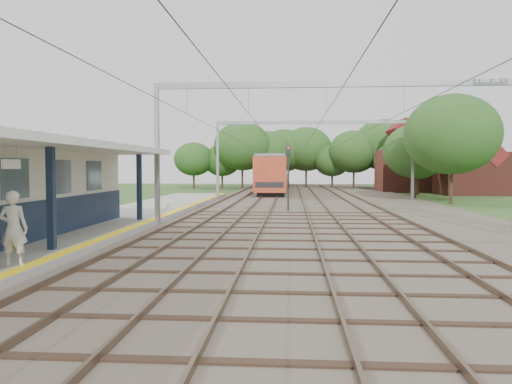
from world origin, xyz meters
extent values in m
plane|color=#2D4C1E|center=(0.00, 0.00, 0.00)|extent=(160.00, 160.00, 0.00)
cube|color=#473D33|center=(4.00, 30.00, 0.05)|extent=(18.00, 90.00, 0.10)
cube|color=gray|center=(-7.50, 14.00, 0.17)|extent=(5.00, 52.00, 0.35)
cube|color=yellow|center=(-5.25, 14.00, 0.35)|extent=(0.45, 52.00, 0.01)
cube|color=#111F38|center=(-7.28, 7.00, 1.05)|extent=(0.06, 18.00, 1.40)
cube|color=slate|center=(-7.27, 7.00, 2.55)|extent=(0.05, 16.00, 1.30)
cube|color=#111F38|center=(-5.90, 6.00, 1.95)|extent=(0.22, 0.22, 3.20)
cube|color=#111F38|center=(-5.90, 15.00, 1.95)|extent=(0.22, 0.22, 3.20)
cube|color=white|center=(-6.00, 4.00, 3.00)|extent=(0.06, 0.85, 0.26)
cube|color=brown|center=(-4.22, 30.00, 0.17)|extent=(0.07, 88.00, 0.15)
cube|color=brown|center=(-2.78, 30.00, 0.17)|extent=(0.07, 88.00, 0.15)
cube|color=brown|center=(-1.22, 30.00, 0.17)|extent=(0.07, 88.00, 0.15)
cube|color=brown|center=(0.22, 30.00, 0.17)|extent=(0.07, 88.00, 0.15)
cube|color=brown|center=(2.48, 30.00, 0.17)|extent=(0.07, 88.00, 0.15)
cube|color=brown|center=(3.92, 30.00, 0.17)|extent=(0.07, 88.00, 0.15)
cube|color=brown|center=(6.08, 30.00, 0.17)|extent=(0.07, 88.00, 0.15)
cube|color=brown|center=(7.52, 30.00, 0.17)|extent=(0.07, 88.00, 0.15)
cube|color=gray|center=(-5.00, 15.00, 3.50)|extent=(0.22, 0.22, 7.00)
cube|color=gray|center=(3.50, 15.00, 6.85)|extent=(17.00, 0.20, 0.30)
cube|color=gray|center=(-5.00, 35.00, 3.50)|extent=(0.22, 0.22, 7.00)
cube|color=gray|center=(12.00, 35.00, 3.50)|extent=(0.22, 0.22, 7.00)
cube|color=gray|center=(3.50, 35.00, 6.85)|extent=(17.00, 0.20, 0.30)
cylinder|color=black|center=(-3.50, 30.00, 5.50)|extent=(0.02, 88.00, 0.02)
cylinder|color=black|center=(-0.50, 30.00, 5.50)|extent=(0.02, 88.00, 0.02)
cylinder|color=black|center=(3.20, 30.00, 5.50)|extent=(0.02, 88.00, 0.02)
cylinder|color=black|center=(6.80, 30.00, 5.50)|extent=(0.02, 88.00, 0.02)
cylinder|color=#382619|center=(-10.00, 61.00, 1.44)|extent=(0.28, 0.28, 2.88)
ellipsoid|color=#274B1A|center=(-10.00, 61.00, 4.96)|extent=(6.72, 6.72, 5.76)
cylinder|color=#382619|center=(-4.00, 63.00, 1.26)|extent=(0.28, 0.28, 2.52)
ellipsoid|color=#274B1A|center=(-4.00, 63.00, 4.34)|extent=(5.88, 5.88, 5.04)
cylinder|color=#382619|center=(2.00, 60.00, 1.62)|extent=(0.28, 0.28, 3.24)
ellipsoid|color=#274B1A|center=(2.00, 60.00, 5.58)|extent=(7.56, 7.56, 6.48)
cylinder|color=#382619|center=(8.00, 62.00, 1.35)|extent=(0.28, 0.28, 2.70)
ellipsoid|color=#274B1A|center=(8.00, 62.00, 4.65)|extent=(6.30, 6.30, 5.40)
cylinder|color=#382619|center=(14.50, 38.00, 1.26)|extent=(0.28, 0.28, 2.52)
ellipsoid|color=#274B1A|center=(14.50, 38.00, 4.34)|extent=(5.88, 5.88, 5.04)
cylinder|color=#382619|center=(15.00, 54.00, 1.44)|extent=(0.28, 0.28, 2.88)
ellipsoid|color=#274B1A|center=(15.00, 54.00, 4.96)|extent=(6.72, 6.72, 5.76)
cube|color=brown|center=(21.00, 46.00, 2.25)|extent=(7.00, 6.00, 4.50)
cube|color=maroon|center=(21.00, 46.00, 5.40)|extent=(4.99, 6.12, 4.99)
cube|color=brown|center=(16.00, 52.00, 2.50)|extent=(8.00, 6.00, 5.00)
cube|color=maroon|center=(16.00, 52.00, 5.90)|extent=(5.52, 6.12, 5.52)
imported|color=beige|center=(-5.60, 3.35, 1.33)|extent=(0.76, 0.54, 1.97)
cube|color=black|center=(-0.50, 46.88, 0.32)|extent=(2.49, 17.74, 0.44)
cube|color=#A73419|center=(-0.50, 46.88, 2.25)|extent=(3.11, 19.28, 3.41)
cube|color=black|center=(-0.50, 46.88, 2.62)|extent=(3.15, 17.74, 0.96)
cube|color=slate|center=(-0.50, 46.88, 4.08)|extent=(2.86, 19.28, 0.28)
cube|color=black|center=(-0.50, 66.76, 0.32)|extent=(2.49, 17.74, 0.44)
cube|color=#A73419|center=(-0.50, 66.76, 2.25)|extent=(3.11, 19.28, 3.41)
cube|color=black|center=(-0.50, 66.76, 2.62)|extent=(3.15, 17.74, 0.96)
cube|color=slate|center=(-0.50, 66.76, 4.08)|extent=(2.86, 19.28, 0.28)
cylinder|color=black|center=(1.35, 23.29, 1.95)|extent=(0.13, 0.13, 3.90)
cube|color=black|center=(1.35, 23.29, 4.00)|extent=(0.31, 0.21, 0.54)
sphere|color=red|center=(1.35, 23.19, 4.15)|extent=(0.14, 0.14, 0.14)
camera|label=1|loc=(1.58, -8.98, 2.91)|focal=35.00mm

